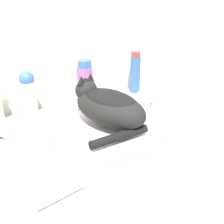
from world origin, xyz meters
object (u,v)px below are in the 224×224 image
mouthwash_bottle (85,83)px  shampoo_bottle_tall (135,73)px  cream_tube (62,191)px  lotion_bottle_white (28,95)px  faucet (153,102)px  cat (108,105)px

mouthwash_bottle → shampoo_bottle_tall: 0.27m
cream_tube → lotion_bottle_white: bearing=78.6°
faucet → lotion_bottle_white: lotion_bottle_white is taller
lotion_bottle_white → shampoo_bottle_tall: 0.53m
cat → mouthwash_bottle: bearing=-28.3°
mouthwash_bottle → faucet: bearing=-62.0°
mouthwash_bottle → shampoo_bottle_tall: shampoo_bottle_tall is taller
lotion_bottle_white → mouthwash_bottle: (0.25, 0.00, 0.00)m
faucet → cream_tube: 0.57m
cat → faucet: bearing=-96.0°
cat → mouthwash_bottle: size_ratio=1.63×
cat → cream_tube: bearing=114.2°
shampoo_bottle_tall → mouthwash_bottle: bearing=180.0°
faucet → mouthwash_bottle: bearing=-71.5°
cream_tube → cat: bearing=37.7°
lotion_bottle_white → cat: bearing=-61.0°
lotion_bottle_white → cream_tube: bearing=-101.4°
faucet → mouthwash_bottle: size_ratio=0.67×
mouthwash_bottle → shampoo_bottle_tall: bearing=0.0°
shampoo_bottle_tall → cream_tube: (-0.63, -0.53, -0.08)m
faucet → cream_tube: bearing=16.3°
faucet → cream_tube: size_ratio=0.83×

